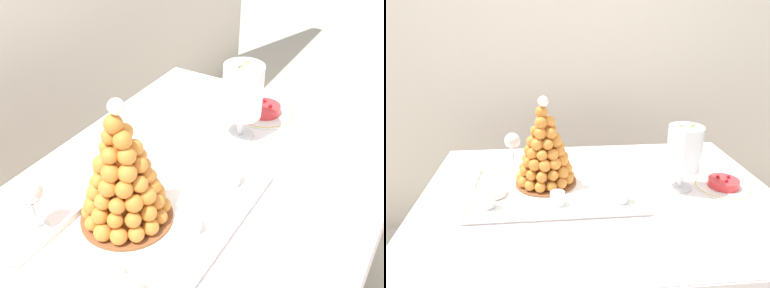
# 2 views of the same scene
# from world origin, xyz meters

# --- Properties ---
(backdrop_wall) EXTENTS (4.80, 0.10, 2.50)m
(backdrop_wall) POSITION_xyz_m (0.00, 1.02, 1.25)
(backdrop_wall) COLOR silver
(backdrop_wall) RESTS_ON ground_plane
(buffet_table) EXTENTS (1.36, 0.99, 0.74)m
(buffet_table) POSITION_xyz_m (0.00, 0.00, 0.63)
(buffet_table) COLOR brown
(buffet_table) RESTS_ON ground_plane
(serving_tray) EXTENTS (0.64, 0.39, 0.02)m
(serving_tray) POSITION_xyz_m (-0.17, 0.02, 0.75)
(serving_tray) COLOR white
(serving_tray) RESTS_ON buffet_table
(croquembouche) EXTENTS (0.24, 0.24, 0.36)m
(croquembouche) POSITION_xyz_m (-0.20, 0.09, 0.89)
(croquembouche) COLOR brown
(croquembouche) RESTS_ON serving_tray
(dessert_cup_left) EXTENTS (0.05, 0.05, 0.06)m
(dessert_cup_left) POSITION_xyz_m (-0.41, -0.07, 0.77)
(dessert_cup_left) COLOR silver
(dessert_cup_left) RESTS_ON serving_tray
(dessert_cup_mid_left) EXTENTS (0.05, 0.05, 0.05)m
(dessert_cup_mid_left) POSITION_xyz_m (-0.16, -0.08, 0.77)
(dessert_cup_mid_left) COLOR silver
(dessert_cup_mid_left) RESTS_ON serving_tray
(dessert_cup_centre) EXTENTS (0.06, 0.06, 0.06)m
(dessert_cup_centre) POSITION_xyz_m (0.07, -0.08, 0.78)
(dessert_cup_centre) COLOR silver
(dessert_cup_centre) RESTS_ON serving_tray
(creme_brulee_ramekin) EXTENTS (0.10, 0.10, 0.03)m
(creme_brulee_ramekin) POSITION_xyz_m (-0.40, 0.01, 0.76)
(creme_brulee_ramekin) COLOR white
(creme_brulee_ramekin) RESTS_ON serving_tray
(macaron_goblet) EXTENTS (0.13, 0.13, 0.27)m
(macaron_goblet) POSITION_xyz_m (0.32, 0.01, 0.90)
(macaron_goblet) COLOR white
(macaron_goblet) RESTS_ON buffet_table
(fruit_tart_plate) EXTENTS (0.22, 0.22, 0.05)m
(fruit_tart_plate) POSITION_xyz_m (0.49, 0.00, 0.75)
(fruit_tart_plate) COLOR white
(fruit_tart_plate) RESTS_ON buffet_table
(wine_glass) EXTENTS (0.07, 0.07, 0.16)m
(wine_glass) POSITION_xyz_m (-0.34, 0.27, 0.86)
(wine_glass) COLOR silver
(wine_glass) RESTS_ON buffet_table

